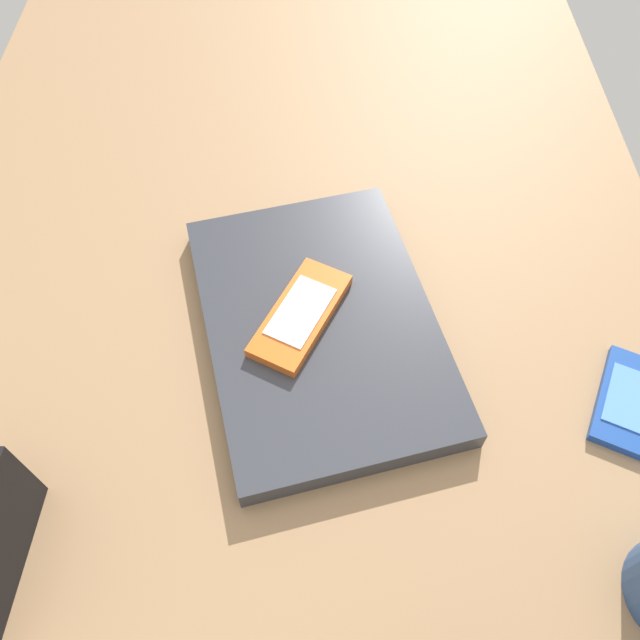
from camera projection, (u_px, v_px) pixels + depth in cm
name	position (u px, v px, depth cm)	size (l,w,h in cm)	color
desk_surface	(292.00, 304.00, 65.28)	(120.00, 80.00, 3.00)	#9E7751
laptop_closed	(320.00, 325.00, 60.64)	(30.08, 21.11, 2.36)	#33353D
cell_phone_on_laptop	(301.00, 314.00, 59.19)	(12.92, 9.97, 1.20)	orange
cell_phone_on_desk	(628.00, 401.00, 56.88)	(11.28, 8.94, 1.08)	#1E479E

